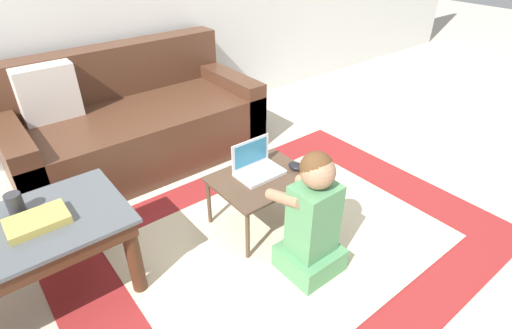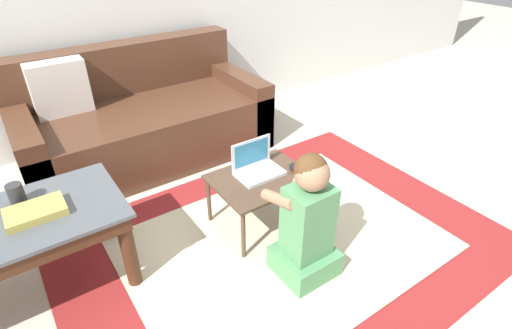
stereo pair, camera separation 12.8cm
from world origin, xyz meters
name	(u,v)px [view 1 (the left image)]	position (x,y,z in m)	size (l,w,h in m)	color
ground_plane	(278,236)	(0.00, 0.00, 0.00)	(16.00, 16.00, 0.00)	beige
area_rug	(286,241)	(0.00, -0.06, 0.00)	(2.35, 1.72, 0.01)	maroon
couch	(133,124)	(-0.25, 1.35, 0.28)	(1.73, 0.86, 0.79)	#4C2D1E
laptop_desk	(262,182)	(0.00, 0.16, 0.29)	(0.54, 0.42, 0.33)	#4C3828
laptop	(258,168)	(0.01, 0.21, 0.36)	(0.26, 0.18, 0.19)	silver
computer_mouse	(296,166)	(0.21, 0.11, 0.35)	(0.08, 0.10, 0.04)	black
person_seated	(312,221)	(-0.04, -0.28, 0.32)	(0.29, 0.36, 0.70)	#518E5B
cup_on_table	(15,204)	(-1.15, 0.47, 0.50)	(0.07, 0.07, 0.10)	#2D2D33
book_on_table	(37,221)	(-1.10, 0.32, 0.47)	(0.25, 0.16, 0.04)	tan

